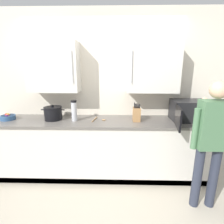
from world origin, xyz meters
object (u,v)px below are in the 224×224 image
at_px(wooden_spoon, 99,120).
at_px(stock_pot, 53,113).
at_px(person_figure, 211,136).
at_px(knife_block, 137,114).
at_px(thermos_flask, 74,111).
at_px(microwave_oven, 189,111).
at_px(fruit_bowl, 8,117).

bearing_deg(wooden_spoon, stock_pot, 178.81).
bearing_deg(person_figure, stock_pot, 161.89).
distance_m(wooden_spoon, knife_block, 0.59).
distance_m(wooden_spoon, person_figure, 1.55).
distance_m(knife_block, person_figure, 1.04).
bearing_deg(thermos_flask, stock_pot, 171.19).
bearing_deg(knife_block, microwave_oven, 3.26).
xyz_separation_m(wooden_spoon, knife_block, (0.58, -0.02, 0.10)).
relative_size(knife_block, person_figure, 0.18).
bearing_deg(fruit_bowl, microwave_oven, 0.54).
bearing_deg(microwave_oven, thermos_flask, -178.01).
bearing_deg(microwave_oven, knife_block, -176.74).
distance_m(wooden_spoon, fruit_bowl, 1.45).
distance_m(microwave_oven, fruit_bowl, 2.85).
distance_m(wooden_spoon, thermos_flask, 0.41).
relative_size(microwave_oven, person_figure, 0.49).
bearing_deg(person_figure, knife_block, 140.99).
bearing_deg(thermos_flask, wooden_spoon, 5.94).
relative_size(microwave_oven, fruit_bowl, 3.50).
relative_size(microwave_oven, wooden_spoon, 3.23).
distance_m(fruit_bowl, person_figure, 2.92).
distance_m(stock_pot, knife_block, 1.31).
height_order(wooden_spoon, person_figure, person_figure).
relative_size(stock_pot, thermos_flask, 1.15).
bearing_deg(knife_block, person_figure, -39.01).
xyz_separation_m(knife_block, person_figure, (0.81, -0.65, -0.08)).
bearing_deg(stock_pot, microwave_oven, 0.19).
height_order(fruit_bowl, thermos_flask, thermos_flask).
bearing_deg(knife_block, thermos_flask, -179.09).
xyz_separation_m(microwave_oven, stock_pot, (-2.12, -0.01, -0.05)).
height_order(fruit_bowl, knife_block, knife_block).
bearing_deg(stock_pot, person_figure, -18.11).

